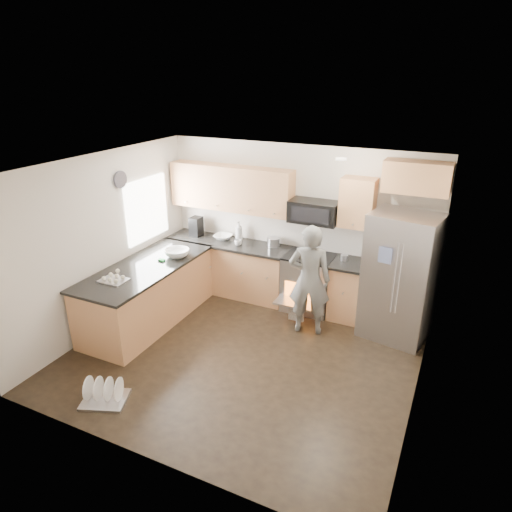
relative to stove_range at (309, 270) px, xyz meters
The scene contains 8 objects.
ground 1.86m from the stove_range, 101.69° to the right, with size 4.50×4.50×0.00m, color black.
room_shell 1.99m from the stove_range, 103.00° to the right, with size 4.54×4.04×2.62m.
back_cabinet_run 0.98m from the stove_range, behind, with size 4.45×0.64×2.50m.
peninsula 2.55m from the stove_range, 145.54° to the right, with size 0.96×2.36×1.05m.
stove_range is the anchor object (origin of this frame).
refrigerator 1.46m from the stove_range, ahead, with size 1.02×0.86×1.86m.
person 0.73m from the stove_range, 71.10° to the right, with size 0.61×0.40×1.67m, color slate.
dish_rack 3.56m from the stove_range, 113.68° to the right, with size 0.63×0.57×0.32m.
Camera 1 is at (2.43, -4.70, 3.64)m, focal length 32.00 mm.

